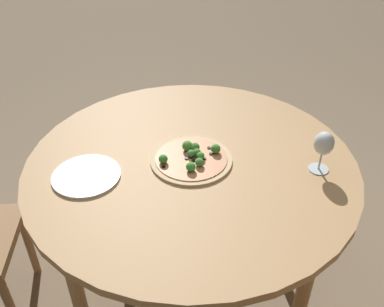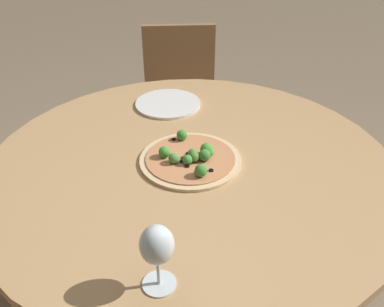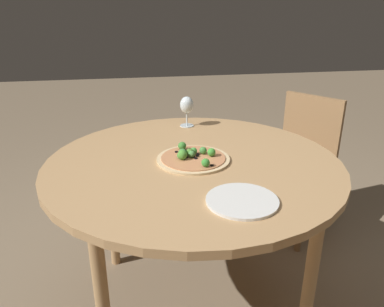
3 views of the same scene
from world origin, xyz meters
The scene contains 6 objects.
ground_plane centered at (0.00, 0.00, 0.00)m, with size 12.00×12.00×0.00m, color #847056.
dining_table centered at (0.00, 0.00, 0.71)m, with size 1.24×1.24×0.78m.
chair_2 centered at (0.60, -0.78, 0.47)m, with size 0.56×0.56×0.86m.
pizza centered at (0.00, 0.01, 0.79)m, with size 0.31×0.31×0.05m.
wine_glass centered at (0.47, -0.05, 0.89)m, with size 0.07×0.07×0.16m.
plate_near centered at (-0.37, -0.10, 0.78)m, with size 0.24×0.24×0.01m.
Camera 3 is at (-1.43, 0.25, 1.40)m, focal length 35.00 mm.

